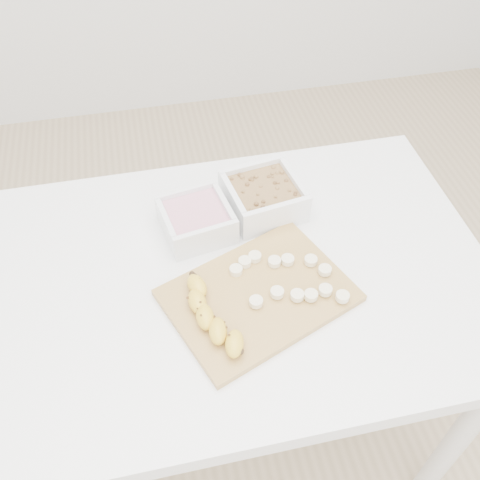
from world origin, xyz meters
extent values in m
plane|color=#C6AD89|center=(0.00, 0.00, 0.00)|extent=(3.50, 3.50, 0.00)
cube|color=white|center=(0.00, 0.00, 0.73)|extent=(1.00, 0.70, 0.04)
cylinder|color=white|center=(0.44, -0.29, 0.35)|extent=(0.05, 0.05, 0.71)
cylinder|color=white|center=(-0.44, 0.29, 0.35)|extent=(0.05, 0.05, 0.71)
cylinder|color=white|center=(0.44, 0.29, 0.35)|extent=(0.05, 0.05, 0.71)
cube|color=white|center=(-0.07, 0.13, 0.78)|extent=(0.16, 0.16, 0.06)
cube|color=pink|center=(-0.07, 0.13, 0.79)|extent=(0.14, 0.14, 0.04)
cube|color=white|center=(0.08, 0.17, 0.79)|extent=(0.18, 0.18, 0.07)
cube|color=brown|center=(0.08, 0.17, 0.79)|extent=(0.15, 0.15, 0.04)
cube|color=#A68645|center=(0.01, -0.07, 0.76)|extent=(0.40, 0.35, 0.01)
cylinder|color=#F3E6BC|center=(-0.02, -0.01, 0.77)|extent=(0.03, 0.03, 0.01)
cylinder|color=#F3E6BC|center=(0.00, 0.00, 0.77)|extent=(0.03, 0.03, 0.01)
cylinder|color=#F3E6BC|center=(0.03, 0.01, 0.77)|extent=(0.03, 0.03, 0.01)
cylinder|color=#F3E6BC|center=(0.06, -0.01, 0.77)|extent=(0.03, 0.03, 0.01)
cylinder|color=#F3E6BC|center=(0.09, -0.01, 0.77)|extent=(0.03, 0.03, 0.01)
cylinder|color=#F3E6BC|center=(0.13, -0.02, 0.77)|extent=(0.03, 0.03, 0.01)
cylinder|color=#F3E6BC|center=(0.15, -0.05, 0.77)|extent=(0.03, 0.03, 0.01)
cylinder|color=#F3E6BC|center=(0.00, -0.10, 0.77)|extent=(0.03, 0.03, 0.01)
cylinder|color=#F3E6BC|center=(0.05, -0.08, 0.77)|extent=(0.03, 0.03, 0.01)
cylinder|color=#F3E6BC|center=(0.08, -0.10, 0.77)|extent=(0.03, 0.03, 0.01)
cylinder|color=#F3E6BC|center=(0.11, -0.10, 0.77)|extent=(0.03, 0.03, 0.01)
cylinder|color=#F3E6BC|center=(0.14, -0.10, 0.78)|extent=(0.03, 0.03, 0.01)
cylinder|color=#F3E6BC|center=(0.16, -0.12, 0.78)|extent=(0.03, 0.03, 0.01)
camera|label=1|loc=(-0.15, -0.66, 1.59)|focal=40.00mm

